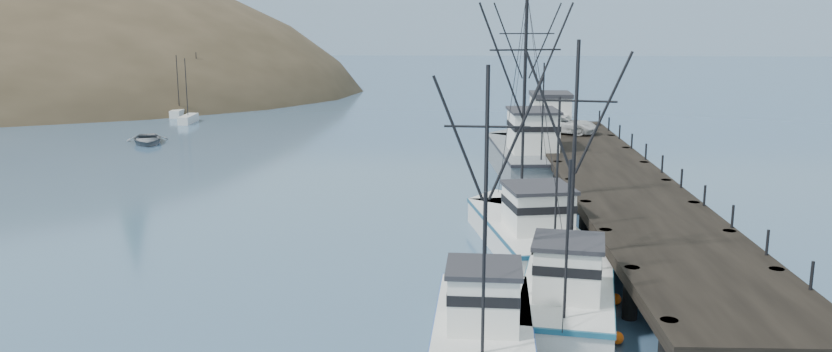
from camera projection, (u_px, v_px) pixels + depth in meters
The scene contains 12 objects.
ground at pixel (318, 325), 29.35m from camera, with size 400.00×400.00×0.00m, color #314D6D.
pier at pixel (618, 185), 44.14m from camera, with size 6.00×44.00×2.00m.
distant_ridge at pixel (468, 50), 195.09m from camera, with size 360.00×40.00×26.00m, color #9EB2C6.
distant_ridge_far at pixel (274, 47), 211.46m from camera, with size 180.00×25.00×18.00m, color silver.
moored_sailboats at pixel (107, 109), 85.75m from camera, with size 24.88×16.42×6.35m.
trawler_near at pixel (568, 293), 30.25m from camera, with size 4.86×10.27×10.48m.
trawler_mid at pixel (483, 322), 27.48m from camera, with size 3.70×9.67×9.80m.
trawler_far at pixel (527, 228), 38.87m from camera, with size 5.67×12.19×12.26m.
work_vessel at pixel (527, 155), 55.41m from camera, with size 5.14×14.41×12.20m.
pier_shed at pixel (550, 111), 61.10m from camera, with size 3.00×3.20×2.80m.
pickup_truck at pixel (565, 124), 59.48m from camera, with size 2.20×4.78×1.33m, color silver.
motorboat at pixel (147, 143), 66.99m from camera, with size 3.44×4.81×1.00m, color slate.
Camera 1 is at (4.51, -27.41, 11.47)m, focal length 35.00 mm.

